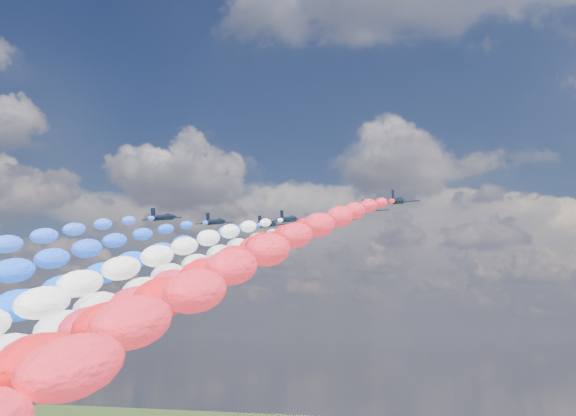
% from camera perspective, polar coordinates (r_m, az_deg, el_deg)
% --- Properties ---
extents(jet_0, '(9.29, 12.73, 4.95)m').
position_cam_1_polar(jet_0, '(173.06, -9.88, -0.74)').
color(jet_0, black).
extents(jet_1, '(9.86, 13.13, 4.95)m').
position_cam_1_polar(jet_1, '(177.96, -5.78, -1.10)').
color(jet_1, black).
extents(trail_1, '(5.78, 122.48, 41.13)m').
position_cam_1_polar(trail_1, '(123.21, -19.61, -5.31)').
color(trail_1, '#1E55FF').
extents(jet_2, '(9.28, 12.72, 4.95)m').
position_cam_1_polar(jet_2, '(181.24, -1.69, -1.31)').
color(jet_2, black).
extents(trail_2, '(5.78, 122.48, 41.13)m').
position_cam_1_polar(trail_2, '(123.62, -13.44, -5.63)').
color(trail_2, '#1359FF').
extents(jet_3, '(9.39, 12.80, 4.95)m').
position_cam_1_polar(jet_3, '(173.34, 0.03, -0.91)').
color(jet_3, black).
extents(trail_3, '(5.78, 122.48, 41.13)m').
position_cam_1_polar(trail_3, '(114.74, -11.70, -5.37)').
color(trail_3, white).
extents(jet_4, '(9.33, 12.76, 4.95)m').
position_cam_1_polar(jet_4, '(185.35, 1.54, -1.51)').
color(jet_4, black).
extents(trail_4, '(5.78, 122.48, 41.13)m').
position_cam_1_polar(trail_4, '(125.76, -8.40, -5.87)').
color(trail_4, silver).
extents(jet_5, '(10.09, 13.29, 4.95)m').
position_cam_1_polar(jet_5, '(174.12, 3.98, -0.93)').
color(jet_5, black).
extents(trail_5, '(5.78, 122.48, 41.13)m').
position_cam_1_polar(trail_5, '(113.29, -5.68, -5.47)').
color(trail_5, red).
extents(jet_6, '(9.74, 13.05, 4.95)m').
position_cam_1_polar(jet_6, '(161.10, 6.36, -0.14)').
color(jet_6, black).
extents(trail_6, '(5.78, 122.48, 41.13)m').
position_cam_1_polar(trail_6, '(99.15, -3.15, -4.85)').
color(trail_6, red).
extents(jet_7, '(9.53, 12.90, 4.95)m').
position_cam_1_polar(jet_7, '(151.26, 8.68, 0.56)').
color(jet_7, black).
extents(trail_7, '(5.78, 122.48, 41.13)m').
position_cam_1_polar(trail_7, '(88.31, -0.29, -4.22)').
color(trail_7, red).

